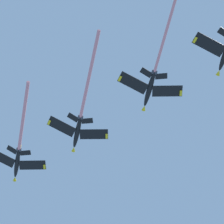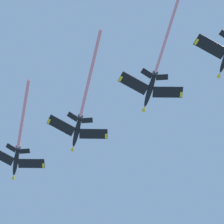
{
  "view_description": "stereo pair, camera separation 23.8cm",
  "coord_description": "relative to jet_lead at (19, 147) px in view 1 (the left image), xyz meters",
  "views": [
    {
      "loc": [
        -6.46,
        31.56,
        1.6
      ],
      "look_at": [
        -15.79,
        24.25,
        142.04
      ],
      "focal_mm": 72.99,
      "sensor_mm": 36.0,
      "label": 1
    },
    {
      "loc": [
        -6.31,
        31.37,
        1.6
      ],
      "look_at": [
        -15.79,
        24.25,
        142.04
      ],
      "focal_mm": 72.99,
      "sensor_mm": 36.0,
      "label": 2
    }
  ],
  "objects": [
    {
      "name": "jet_third",
      "position": [
        -6.67,
        50.13,
        -16.01
      ],
      "size": [
        29.87,
        33.75,
        20.42
      ],
      "color": "black"
    },
    {
      "name": "jet_lead",
      "position": [
        0.0,
        0.0,
        0.0
      ],
      "size": [
        26.25,
        29.07,
        16.69
      ],
      "color": "black"
    },
    {
      "name": "jet_second",
      "position": [
        -3.57,
        24.36,
        -8.95
      ],
      "size": [
        28.01,
        31.48,
        18.87
      ],
      "color": "black"
    }
  ]
}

